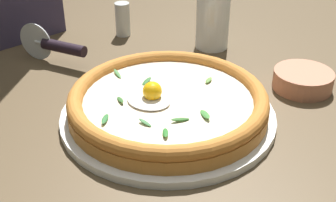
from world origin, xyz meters
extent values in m
cube|color=brown|center=(0.00, 0.00, -0.01)|extent=(2.40, 2.40, 0.03)
cylinder|color=white|center=(-0.04, 0.02, 0.01)|extent=(0.34, 0.34, 0.01)
cylinder|color=#BD7933|center=(-0.04, 0.02, 0.02)|extent=(0.31, 0.31, 0.02)
torus|color=#C0732D|center=(-0.04, 0.02, 0.04)|extent=(0.31, 0.31, 0.02)
cylinder|color=#F9E2C0|center=(-0.04, 0.02, 0.03)|extent=(0.27, 0.27, 0.00)
ellipsoid|color=white|center=(-0.06, 0.00, 0.04)|extent=(0.07, 0.06, 0.01)
sphere|color=#FEB512|center=(-0.06, 0.01, 0.05)|extent=(0.03, 0.03, 0.03)
ellipsoid|color=#306728|center=(0.01, -0.02, 0.04)|extent=(0.02, 0.03, 0.01)
ellipsoid|color=#2E6B34|center=(-0.08, -0.08, 0.04)|extent=(0.02, 0.03, 0.01)
ellipsoid|color=#41833A|center=(0.03, 0.01, 0.04)|extent=(0.03, 0.03, 0.01)
ellipsoid|color=#386A30|center=(-0.09, -0.02, 0.04)|extent=(0.03, 0.02, 0.01)
ellipsoid|color=#3E7A44|center=(-0.02, -0.05, 0.04)|extent=(0.02, 0.01, 0.01)
ellipsoid|color=#346C32|center=(-0.10, 0.05, 0.04)|extent=(0.01, 0.02, 0.01)
ellipsoid|color=#2A6E29|center=(0.01, -0.06, 0.04)|extent=(0.02, 0.03, 0.01)
ellipsoid|color=#5B883A|center=(-0.01, 0.11, 0.04)|extent=(0.01, 0.02, 0.00)
ellipsoid|color=#447C40|center=(-0.15, 0.04, 0.04)|extent=(0.03, 0.02, 0.01)
cylinder|color=#B87558|center=(0.10, 0.24, 0.02)|extent=(0.10, 0.10, 0.03)
cylinder|color=silver|center=(-0.37, 0.06, 0.04)|extent=(0.07, 0.02, 0.07)
cylinder|color=silver|center=(-0.37, 0.06, 0.04)|extent=(0.02, 0.01, 0.01)
cylinder|color=black|center=(-0.31, 0.07, 0.04)|extent=(0.10, 0.04, 0.02)
cylinder|color=silver|center=(-0.12, 0.31, 0.07)|extent=(0.07, 0.07, 0.13)
cylinder|color=#B92F36|center=(-0.12, 0.31, 0.02)|extent=(0.06, 0.06, 0.05)
cylinder|color=silver|center=(-0.31, 0.25, 0.04)|extent=(0.03, 0.03, 0.07)
camera|label=1|loc=(0.31, -0.47, 0.39)|focal=48.68mm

